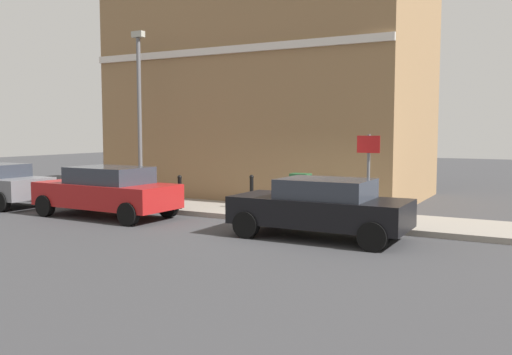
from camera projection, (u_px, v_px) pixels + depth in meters
ground at (282, 230)px, 14.07m from camera, size 80.00×80.00×0.00m
sidewalk at (149, 203)px, 18.63m from camera, size 2.48×30.00×0.15m
corner_building at (273, 79)px, 21.21m from camera, size 6.98×11.23×9.11m
car_black at (321, 207)px, 12.91m from camera, size 1.85×4.16×1.42m
car_red at (107, 191)px, 16.09m from camera, size 2.00×4.45×1.49m
utility_cabinet at (300, 195)px, 15.97m from camera, size 0.46×0.61×1.15m
bollard_near_cabinet at (252, 190)px, 16.86m from camera, size 0.14×0.14×1.04m
bollard_far_kerb at (180, 191)px, 16.74m from camera, size 0.14×0.14×1.04m
street_sign at (368, 165)px, 13.92m from camera, size 0.08×0.60×2.30m
lamppost at (139, 108)px, 18.57m from camera, size 0.20×0.44×5.72m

